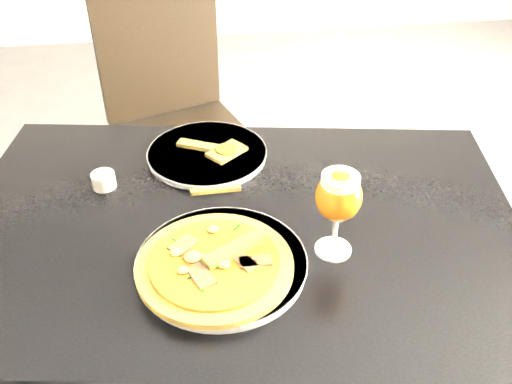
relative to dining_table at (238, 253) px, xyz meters
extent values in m
cube|color=black|center=(0.00, 0.00, 0.08)|extent=(1.32, 0.99, 0.03)
cylinder|color=black|center=(-0.47, 0.43, -0.30)|extent=(0.05, 0.05, 0.72)
cylinder|color=black|center=(0.59, 0.24, -0.30)|extent=(0.05, 0.05, 0.72)
cube|color=black|center=(-0.09, 0.76, -0.18)|extent=(0.56, 0.56, 0.04)
cylinder|color=black|center=(-0.21, 0.53, -0.43)|extent=(0.04, 0.04, 0.46)
cylinder|color=black|center=(0.14, 0.65, -0.43)|extent=(0.04, 0.04, 0.46)
cylinder|color=black|center=(-0.32, 0.87, -0.43)|extent=(0.04, 0.04, 0.46)
cylinder|color=black|center=(0.02, 0.99, -0.43)|extent=(0.04, 0.04, 0.46)
cube|color=black|center=(-0.16, 0.95, 0.08)|extent=(0.41, 0.17, 0.45)
cylinder|color=silver|center=(-0.05, -0.13, 0.10)|extent=(0.40, 0.40, 0.02)
cylinder|color=brown|center=(-0.06, -0.15, 0.11)|extent=(0.30, 0.30, 0.01)
cylinder|color=#C95910|center=(-0.06, -0.15, 0.12)|extent=(0.24, 0.24, 0.01)
cube|color=#472F1F|center=(-0.03, -0.15, 0.13)|extent=(0.06, 0.03, 0.00)
cube|color=#472F1F|center=(-0.04, -0.10, 0.13)|extent=(0.05, 0.07, 0.00)
cube|color=#472F1F|center=(-0.12, -0.11, 0.13)|extent=(0.07, 0.06, 0.00)
cube|color=#472F1F|center=(-0.09, -0.17, 0.13)|extent=(0.07, 0.06, 0.00)
cube|color=#472F1F|center=(-0.04, -0.20, 0.13)|extent=(0.05, 0.07, 0.00)
ellipsoid|color=#E1C849|center=(-0.04, -0.14, 0.13)|extent=(0.03, 0.03, 0.01)
ellipsoid|color=#E1C849|center=(-0.07, -0.08, 0.13)|extent=(0.03, 0.03, 0.01)
ellipsoid|color=#E1C849|center=(-0.08, -0.15, 0.13)|extent=(0.03, 0.03, 0.01)
ellipsoid|color=#E1C849|center=(-0.09, -0.22, 0.13)|extent=(0.03, 0.03, 0.01)
ellipsoid|color=#E1C849|center=(-0.04, -0.16, 0.13)|extent=(0.03, 0.03, 0.01)
cube|color=#0C440E|center=(-0.05, -0.13, 0.13)|extent=(0.01, 0.02, 0.00)
cube|color=#0C440E|center=(-0.07, -0.10, 0.13)|extent=(0.01, 0.02, 0.00)
cube|color=#0C440E|center=(-0.11, -0.09, 0.13)|extent=(0.01, 0.02, 0.00)
cube|color=#0C440E|center=(-0.09, -0.14, 0.13)|extent=(0.02, 0.01, 0.00)
cube|color=#0C440E|center=(-0.12, -0.16, 0.13)|extent=(0.02, 0.01, 0.00)
cube|color=#0C440E|center=(-0.07, -0.16, 0.13)|extent=(0.02, 0.01, 0.00)
cube|color=#0C440E|center=(-0.08, -0.19, 0.13)|extent=(0.01, 0.02, 0.00)
cube|color=#0C440E|center=(-0.05, -0.23, 0.13)|extent=(0.01, 0.02, 0.00)
cube|color=#0C440E|center=(-0.04, -0.17, 0.13)|extent=(0.01, 0.02, 0.00)
cube|color=#0C440E|center=(0.00, -0.17, 0.13)|extent=(0.02, 0.01, 0.00)
cube|color=#0C440E|center=(-0.04, -0.15, 0.13)|extent=(0.02, 0.01, 0.00)
cube|color=#0C440E|center=(-0.02, -0.12, 0.13)|extent=(0.02, 0.01, 0.00)
cube|color=brown|center=(-0.02, -0.12, 0.13)|extent=(0.13, 0.09, 0.01)
cylinder|color=silver|center=(-0.04, 0.26, 0.10)|extent=(0.38, 0.38, 0.02)
cube|color=brown|center=(-0.06, 0.29, 0.11)|extent=(0.11, 0.07, 0.01)
cube|color=brown|center=(0.00, 0.25, 0.11)|extent=(0.11, 0.10, 0.01)
cylinder|color=#C95910|center=(0.00, 0.25, 0.12)|extent=(0.05, 0.05, 0.00)
cube|color=brown|center=(-0.04, 0.12, 0.09)|extent=(0.12, 0.03, 0.01)
cylinder|color=beige|center=(-0.29, 0.17, 0.11)|extent=(0.05, 0.05, 0.04)
cylinder|color=yellow|center=(-0.29, 0.17, 0.12)|extent=(0.05, 0.05, 0.01)
cylinder|color=silver|center=(0.18, -0.11, 0.09)|extent=(0.07, 0.07, 0.01)
cylinder|color=silver|center=(0.18, -0.11, 0.13)|extent=(0.01, 0.01, 0.08)
ellipsoid|color=#A1570F|center=(0.18, -0.11, 0.23)|extent=(0.09, 0.09, 0.10)
cylinder|color=white|center=(0.18, -0.11, 0.26)|extent=(0.07, 0.07, 0.02)
camera|label=1|loc=(-0.09, -0.93, 0.86)|focal=40.00mm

